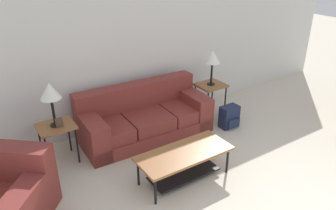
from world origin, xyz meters
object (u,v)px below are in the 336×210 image
table_lamp_right (213,58)px  backpack (229,117)px  coffee_table (184,159)px  side_table_left (56,130)px  couch (144,118)px  side_table_right (211,88)px  armchair (0,201)px  table_lamp_left (50,92)px

table_lamp_right → backpack: 1.06m
coffee_table → side_table_left: 1.82m
coffee_table → backpack: (1.48, 0.73, -0.12)m
table_lamp_right → side_table_left: bearing=-180.0°
table_lamp_right → backpack: bearing=-94.2°
couch → side_table_left: (-1.39, 0.00, 0.22)m
coffee_table → side_table_right: bearing=40.6°
coffee_table → side_table_left: size_ratio=2.15×
side_table_left → table_lamp_right: 2.83m
armchair → side_table_right: size_ratio=2.35×
table_lamp_left → backpack: 2.93m
side_table_right → table_lamp_left: bearing=180.0°
couch → table_lamp_right: 1.59m
couch → coffee_table: couch is taller
coffee_table → table_lamp_right: table_lamp_right is taller
backpack → table_lamp_left: bearing=168.1°
armchair → table_lamp_right: size_ratio=2.21×
side_table_right → backpack: 0.66m
side_table_left → couch: bearing=-0.1°
coffee_table → table_lamp_right: bearing=40.6°
side_table_left → backpack: side_table_left is taller
side_table_right → table_lamp_right: (0.00, 0.00, 0.57)m
coffee_table → table_lamp_left: 1.97m
table_lamp_left → couch: bearing=-0.1°
coffee_table → side_table_left: bearing=133.9°
table_lamp_left → coffee_table: bearing=-46.1°
couch → coffee_table: 1.31m
couch → armchair: 2.41m
side_table_right → table_lamp_right: size_ratio=0.94×
side_table_left → backpack: bearing=-11.9°
couch → side_table_left: couch is taller
backpack → couch: bearing=156.9°
side_table_left → table_lamp_left: bearing=63.4°
armchair → side_table_right: (3.66, 0.82, 0.24)m
table_lamp_left → side_table_right: bearing=-0.0°
couch → table_lamp_right: bearing=0.1°
couch → side_table_right: bearing=0.1°
couch → backpack: couch is taller
armchair → table_lamp_left: 1.44m
couch → side_table_right: (1.38, 0.00, 0.22)m
side_table_left → table_lamp_right: bearing=0.0°
armchair → backpack: 3.62m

